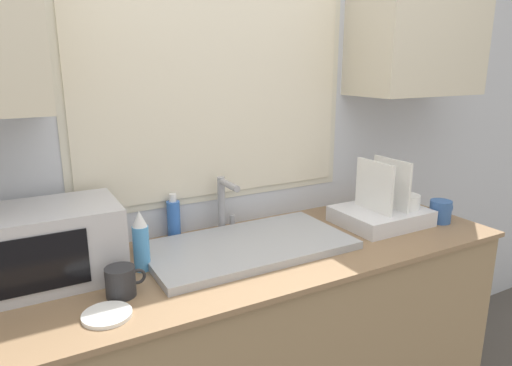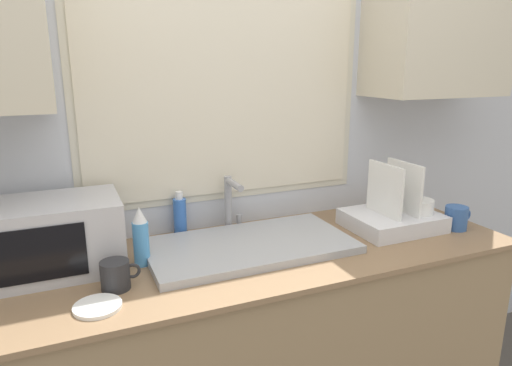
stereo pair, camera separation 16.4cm
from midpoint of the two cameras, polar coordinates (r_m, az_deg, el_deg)
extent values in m
cube|color=#8C7251|center=(1.99, 2.63, -20.85)|extent=(2.02, 0.65, 0.88)
cube|color=#846647|center=(1.77, 2.80, -8.86)|extent=(2.05, 0.68, 0.02)
cube|color=silver|center=(1.97, -1.63, 5.99)|extent=(6.00, 0.06, 2.60)
cube|color=beige|center=(1.92, -1.33, 11.09)|extent=(1.24, 0.01, 0.90)
cube|color=beige|center=(1.92, -1.29, 11.09)|extent=(1.18, 0.01, 0.84)
cube|color=beige|center=(2.34, 23.90, 17.43)|extent=(0.63, 0.32, 0.61)
cube|color=#9EA0A5|center=(1.77, 1.88, -7.88)|extent=(0.78, 0.42, 0.03)
cylinder|color=#99999E|center=(1.95, -1.10, -2.56)|extent=(0.03, 0.03, 0.24)
cylinder|color=#99999E|center=(1.85, -0.23, -0.18)|extent=(0.03, 0.15, 0.03)
cylinder|color=#99999E|center=(1.99, 0.25, -4.81)|extent=(0.02, 0.02, 0.06)
cube|color=#B2B2B7|center=(1.68, -22.41, -6.34)|extent=(0.50, 0.30, 0.25)
cube|color=black|center=(1.54, -23.66, -8.44)|extent=(0.32, 0.01, 0.18)
cube|color=silver|center=(2.10, 18.80, -4.48)|extent=(0.38, 0.30, 0.07)
cube|color=white|center=(2.02, 18.07, -0.81)|extent=(0.01, 0.22, 0.22)
cube|color=white|center=(2.09, 20.16, -0.51)|extent=(0.01, 0.22, 0.22)
cylinder|color=white|center=(2.11, 21.86, -2.74)|extent=(0.12, 0.12, 0.06)
cylinder|color=#4C99D8|center=(1.65, -11.41, -7.50)|extent=(0.06, 0.06, 0.16)
cone|color=silver|center=(1.61, -11.61, -3.95)|extent=(0.05, 0.05, 0.06)
cylinder|color=blue|center=(1.91, -7.08, -4.27)|extent=(0.05, 0.05, 0.15)
cylinder|color=white|center=(1.88, -7.17, -1.57)|extent=(0.03, 0.03, 0.03)
cylinder|color=#262628|center=(1.51, -14.22, -11.18)|extent=(0.09, 0.09, 0.09)
torus|color=#262628|center=(1.52, -12.19, -10.76)|extent=(0.05, 0.01, 0.05)
cylinder|color=#335999|center=(2.19, 25.73, -3.98)|extent=(0.10, 0.10, 0.10)
torus|color=#335999|center=(2.22, 26.70, -3.64)|extent=(0.05, 0.01, 0.05)
cylinder|color=white|center=(1.43, -16.06, -14.70)|extent=(0.14, 0.14, 0.01)
camera|label=1|loc=(0.08, -87.14, 0.75)|focal=32.00mm
camera|label=2|loc=(0.08, 92.86, -0.75)|focal=32.00mm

